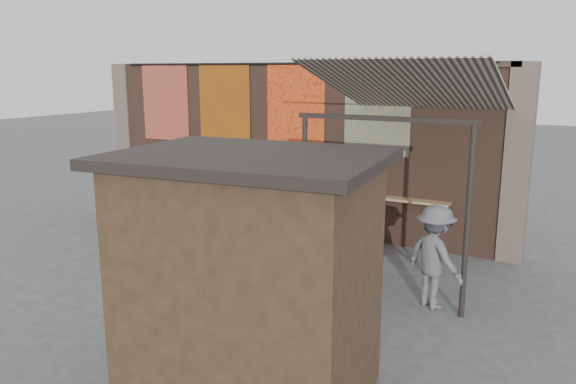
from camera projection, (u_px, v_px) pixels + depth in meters
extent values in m
plane|color=#474749|center=(227.00, 258.00, 11.71)|extent=(70.00, 70.00, 0.00)
cube|color=brown|center=(289.00, 147.00, 13.60)|extent=(10.00, 0.40, 4.00)
cube|color=#4C4238|center=(129.00, 136.00, 16.02)|extent=(0.50, 0.50, 4.00)
cube|color=#4C4238|center=(518.00, 164.00, 11.19)|extent=(0.50, 0.50, 4.00)
cube|color=#9E7A51|center=(281.00, 186.00, 13.48)|extent=(8.00, 0.32, 0.05)
cube|color=white|center=(236.00, 175.00, 14.01)|extent=(0.62, 0.29, 0.27)
cube|color=maroon|center=(165.00, 102.00, 14.88)|extent=(1.50, 0.02, 2.00)
cube|color=orange|center=(224.00, 104.00, 13.99)|extent=(1.50, 0.02, 2.00)
cube|color=#E3541C|center=(295.00, 107.00, 13.06)|extent=(1.50, 0.02, 2.00)
cube|color=navy|center=(377.00, 109.00, 12.13)|extent=(1.50, 0.02, 2.00)
cylinder|color=black|center=(284.00, 64.00, 12.99)|extent=(9.50, 0.06, 0.06)
imported|color=#919FD4|center=(170.00, 192.00, 14.01)|extent=(0.68, 0.50, 1.71)
imported|color=#292028|center=(183.00, 196.00, 13.79)|extent=(0.92, 0.81, 1.60)
imported|color=black|center=(357.00, 250.00, 9.59)|extent=(0.99, 0.46, 1.64)
imported|color=#59595E|center=(435.00, 257.00, 9.12)|extent=(1.28, 1.12, 1.72)
imported|color=#857454|center=(283.00, 222.00, 11.15)|extent=(1.01, 0.96, 1.74)
cube|color=black|center=(251.00, 285.00, 6.45)|extent=(2.79, 2.20, 2.83)
cube|color=black|center=(249.00, 158.00, 6.14)|extent=(3.13, 2.52, 0.12)
cube|color=gold|center=(285.00, 211.00, 7.23)|extent=(1.20, 0.16, 0.50)
cube|color=#473321|center=(285.00, 286.00, 7.44)|extent=(2.17, 0.31, 0.06)
cube|color=beige|center=(412.00, 86.00, 10.10)|extent=(3.20, 3.28, 0.97)
cube|color=#33261C|center=(435.00, 64.00, 11.38)|extent=(3.30, 0.08, 0.12)
cube|color=black|center=(384.00, 119.00, 8.91)|extent=(3.00, 0.08, 0.08)
cylinder|color=black|center=(304.00, 202.00, 9.89)|extent=(0.09, 0.09, 3.10)
cylinder|color=black|center=(468.00, 222.00, 8.59)|extent=(0.09, 0.09, 3.10)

